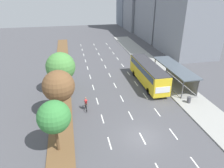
# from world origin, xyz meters

# --- Properties ---
(ground_plane) EXTENTS (140.00, 140.00, 0.00)m
(ground_plane) POSITION_xyz_m (0.00, 0.00, 0.00)
(ground_plane) COLOR #4C4C51
(median_strip) EXTENTS (2.60, 52.00, 0.12)m
(median_strip) POSITION_xyz_m (-8.30, 20.00, 0.06)
(median_strip) COLOR brown
(median_strip) RESTS_ON ground
(sidewalk_right) EXTENTS (4.50, 52.00, 0.15)m
(sidewalk_right) POSITION_xyz_m (9.25, 20.00, 0.07)
(sidewalk_right) COLOR #9E9E99
(sidewalk_right) RESTS_ON ground
(lane_divider_left) EXTENTS (0.14, 45.41, 0.01)m
(lane_divider_left) POSITION_xyz_m (-3.50, 17.21, 0.00)
(lane_divider_left) COLOR white
(lane_divider_left) RESTS_ON ground
(lane_divider_center) EXTENTS (0.14, 45.41, 0.01)m
(lane_divider_center) POSITION_xyz_m (0.00, 17.21, 0.00)
(lane_divider_center) COLOR white
(lane_divider_center) RESTS_ON ground
(lane_divider_right) EXTENTS (0.14, 45.41, 0.01)m
(lane_divider_right) POSITION_xyz_m (3.50, 17.21, 0.00)
(lane_divider_right) COLOR white
(lane_divider_right) RESTS_ON ground
(bus_shelter) EXTENTS (2.90, 10.68, 2.86)m
(bus_shelter) POSITION_xyz_m (9.53, 11.47, 1.87)
(bus_shelter) COLOR gray
(bus_shelter) RESTS_ON sidewalk_right
(bus) EXTENTS (2.54, 11.29, 3.37)m
(bus) POSITION_xyz_m (5.25, 12.42, 2.07)
(bus) COLOR yellow
(bus) RESTS_ON ground
(cyclist) EXTENTS (0.46, 1.82, 1.71)m
(cyclist) POSITION_xyz_m (-5.19, 6.65, 0.79)
(cyclist) COLOR black
(cyclist) RESTS_ON ground
(median_tree_nearest) EXTENTS (3.04, 3.04, 5.27)m
(median_tree_nearest) POSITION_xyz_m (-8.52, -0.20, 3.86)
(median_tree_nearest) COLOR brown
(median_tree_nearest) RESTS_ON median_strip
(median_tree_second) EXTENTS (3.76, 3.76, 5.70)m
(median_tree_second) POSITION_xyz_m (-8.24, 6.03, 3.93)
(median_tree_second) COLOR brown
(median_tree_second) RESTS_ON median_strip
(median_tree_third) EXTENTS (4.17, 4.17, 5.97)m
(median_tree_third) POSITION_xyz_m (-8.08, 12.25, 4.00)
(median_tree_third) COLOR brown
(median_tree_third) RESTS_ON median_strip
(trash_bin) EXTENTS (0.52, 0.52, 0.85)m
(trash_bin) POSITION_xyz_m (8.45, 5.28, 0.57)
(trash_bin) COLOR #4C4C51
(trash_bin) RESTS_ON sidewalk_right
(building_near_right) EXTENTS (9.40, 14.05, 16.38)m
(building_near_right) POSITION_xyz_m (19.52, 26.92, 8.19)
(building_near_right) COLOR gray
(building_near_right) RESTS_ON ground
(building_mid_right) EXTENTS (9.19, 15.64, 15.34)m
(building_mid_right) POSITION_xyz_m (19.42, 42.63, 7.67)
(building_mid_right) COLOR gray
(building_mid_right) RESTS_ON ground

